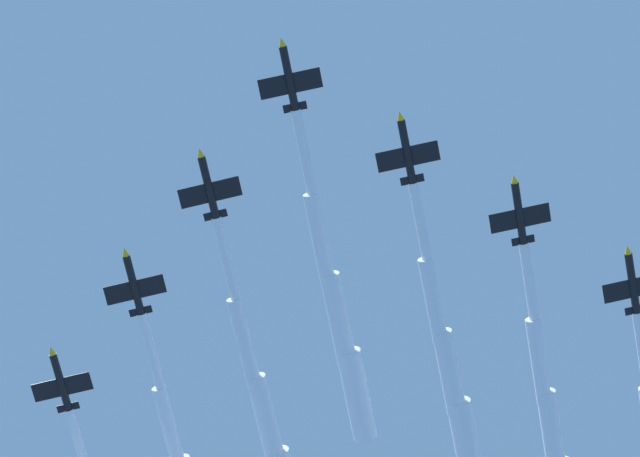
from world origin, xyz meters
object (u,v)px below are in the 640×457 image
jet_lead (340,319)px  jet_port_inner (450,371)px  jet_port_mid (552,432)px  jet_starboard_inner (267,420)px

jet_lead → jet_port_inner: bearing=-28.3°
jet_lead → jet_port_mid: bearing=-22.6°
jet_port_inner → jet_lead: bearing=151.7°
jet_lead → jet_starboard_inner: jet_lead is taller
jet_port_inner → jet_port_mid: jet_port_mid is taller
jet_port_mid → jet_port_inner: bearing=162.6°
jet_starboard_inner → jet_port_mid: size_ratio=1.06×
jet_port_mid → jet_starboard_inner: bearing=131.6°
jet_lead → jet_starboard_inner: 17.94m
jet_lead → jet_starboard_inner: size_ratio=0.98×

